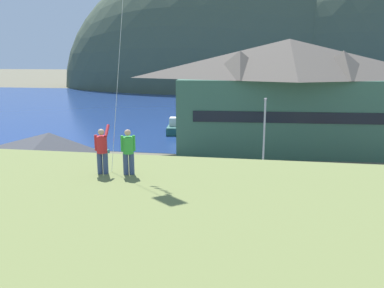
% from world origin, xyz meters
% --- Properties ---
extents(ground_plane, '(600.00, 600.00, 0.00)m').
position_xyz_m(ground_plane, '(0.00, 0.00, 0.00)').
color(ground_plane, '#66604C').
extents(parking_lot_pad, '(40.00, 20.00, 0.10)m').
position_xyz_m(parking_lot_pad, '(0.00, 5.00, 0.05)').
color(parking_lot_pad, gray).
rests_on(parking_lot_pad, ground).
extents(bay_water, '(360.00, 84.00, 0.03)m').
position_xyz_m(bay_water, '(0.00, 60.00, 0.01)').
color(bay_water, navy).
rests_on(bay_water, ground).
extents(far_hill_west_ridge, '(81.36, 49.94, 78.09)m').
position_xyz_m(far_hill_west_ridge, '(-17.05, 118.77, 0.00)').
color(far_hill_west_ridge, '#334733').
rests_on(far_hill_west_ridge, ground).
extents(far_hill_east_peak, '(119.41, 70.14, 90.21)m').
position_xyz_m(far_hill_east_peak, '(-5.08, 118.37, 0.00)').
color(far_hill_east_peak, '#42513D').
rests_on(far_hill_east_peak, ground).
extents(far_hill_center_saddle, '(88.86, 53.48, 79.56)m').
position_xyz_m(far_hill_center_saddle, '(40.18, 108.87, 0.00)').
color(far_hill_center_saddle, '#42513D').
rests_on(far_hill_center_saddle, ground).
extents(harbor_lodge, '(25.05, 11.78, 12.02)m').
position_xyz_m(harbor_lodge, '(7.47, 21.80, 6.39)').
color(harbor_lodge, '#38604C').
rests_on(harbor_lodge, ground).
extents(storage_shed_near_lot, '(8.43, 5.55, 4.76)m').
position_xyz_m(storage_shed_near_lot, '(-10.50, 3.89, 2.47)').
color(storage_shed_near_lot, '#338475').
rests_on(storage_shed_near_lot, ground).
extents(wharf_dock, '(3.20, 11.84, 0.70)m').
position_xyz_m(wharf_dock, '(-3.56, 33.39, 0.35)').
color(wharf_dock, '#70604C').
rests_on(wharf_dock, ground).
extents(moored_boat_wharfside, '(2.43, 5.76, 2.16)m').
position_xyz_m(moored_boat_wharfside, '(-6.76, 30.05, 0.72)').
color(moored_boat_wharfside, '#23564C').
rests_on(moored_boat_wharfside, ground).
extents(moored_boat_outer_mooring, '(2.35, 5.97, 2.16)m').
position_xyz_m(moored_boat_outer_mooring, '(-0.30, 33.22, 0.72)').
color(moored_boat_outer_mooring, '#A8A399').
rests_on(moored_boat_outer_mooring, ground).
extents(parked_car_front_row_end, '(4.21, 2.08, 1.82)m').
position_xyz_m(parked_car_front_row_end, '(8.13, 0.61, 1.06)').
color(parked_car_front_row_end, slate).
rests_on(parked_car_front_row_end, parking_lot_pad).
extents(parked_car_mid_row_center, '(4.30, 2.26, 1.82)m').
position_xyz_m(parked_car_mid_row_center, '(6.15, 5.83, 1.06)').
color(parked_car_mid_row_center, '#236633').
rests_on(parked_car_mid_row_center, parking_lot_pad).
extents(parked_car_mid_row_near, '(4.28, 2.21, 1.82)m').
position_xyz_m(parked_car_mid_row_near, '(-4.26, 6.62, 1.06)').
color(parked_car_mid_row_near, black).
rests_on(parked_car_mid_row_near, parking_lot_pad).
extents(parked_car_back_row_left, '(4.29, 2.23, 1.82)m').
position_xyz_m(parked_car_back_row_left, '(-2.86, -0.50, 1.06)').
color(parked_car_back_row_left, slate).
rests_on(parked_car_back_row_left, parking_lot_pad).
extents(parked_car_back_row_right, '(4.26, 2.16, 1.82)m').
position_xyz_m(parked_car_back_row_right, '(3.39, -0.53, 1.06)').
color(parked_car_back_row_right, '#9EA3A8').
rests_on(parked_car_back_row_right, parking_lot_pad).
extents(parked_car_lone_by_shed, '(4.31, 2.28, 1.82)m').
position_xyz_m(parked_car_lone_by_shed, '(-15.27, 6.73, 1.06)').
color(parked_car_lone_by_shed, '#9EA3A8').
rests_on(parked_car_lone_by_shed, parking_lot_pad).
extents(parking_light_pole, '(0.24, 0.78, 6.72)m').
position_xyz_m(parking_light_pole, '(5.03, 10.56, 3.99)').
color(parking_light_pole, '#ADADB2').
rests_on(parking_light_pole, parking_lot_pad).
extents(person_kite_flyer, '(0.52, 0.69, 1.86)m').
position_xyz_m(person_kite_flyer, '(-1.29, -8.46, 6.70)').
color(person_kite_flyer, '#384770').
rests_on(person_kite_flyer, grassy_hill_foreground).
extents(person_companion, '(0.53, 0.40, 1.74)m').
position_xyz_m(person_companion, '(-0.28, -8.39, 6.68)').
color(person_companion, '#384770').
rests_on(person_companion, grassy_hill_foreground).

